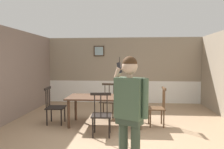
# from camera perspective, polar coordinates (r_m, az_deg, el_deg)

# --- Properties ---
(ground_plane) EXTENTS (8.31, 8.31, 0.00)m
(ground_plane) POSITION_cam_1_polar(r_m,az_deg,el_deg) (5.11, 1.75, -15.75)
(ground_plane) COLOR #9E7F60
(room_back_partition) EXTENTS (6.20, 0.17, 2.62)m
(room_back_partition) POSITION_cam_1_polar(r_m,az_deg,el_deg) (8.60, 3.08, 0.84)
(room_back_partition) COLOR gray
(room_back_partition) RESTS_ON ground_plane
(dining_table) EXTENTS (1.99, 0.97, 0.76)m
(dining_table) POSITION_cam_1_polar(r_m,az_deg,el_deg) (5.66, -1.83, -6.70)
(dining_table) COLOR #4C3323
(dining_table) RESTS_ON ground_plane
(chair_near_window) EXTENTS (0.44, 0.44, 1.01)m
(chair_near_window) POSITION_cam_1_polar(r_m,az_deg,el_deg) (5.73, 12.17, -8.61)
(chair_near_window) COLOR #513823
(chair_near_window) RESTS_ON ground_plane
(chair_by_doorway) EXTENTS (0.50, 0.50, 1.00)m
(chair_by_doorway) POSITION_cam_1_polar(r_m,az_deg,el_deg) (6.54, -1.03, -6.98)
(chair_by_doorway) COLOR #2D2319
(chair_by_doorway) RESTS_ON ground_plane
(chair_at_table_head) EXTENTS (0.48, 0.48, 1.02)m
(chair_at_table_head) POSITION_cam_1_polar(r_m,az_deg,el_deg) (4.87, -2.84, -10.71)
(chair_at_table_head) COLOR black
(chair_at_table_head) RESTS_ON ground_plane
(chair_opposite_corner) EXTENTS (0.50, 0.50, 0.99)m
(chair_opposite_corner) POSITION_cam_1_polar(r_m,az_deg,el_deg) (6.00, -15.19, -8.23)
(chair_opposite_corner) COLOR black
(chair_opposite_corner) RESTS_ON ground_plane
(person_figure) EXTENTS (0.53, 0.39, 1.78)m
(person_figure) POSITION_cam_1_polar(r_m,az_deg,el_deg) (3.19, 4.82, -8.43)
(person_figure) COLOR #3A493A
(person_figure) RESTS_ON ground_plane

